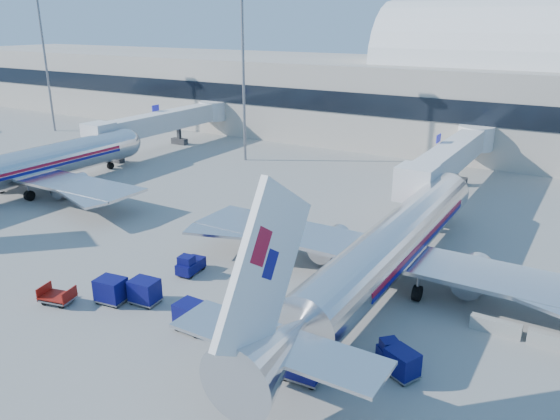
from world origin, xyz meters
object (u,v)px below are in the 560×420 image
Objects in this scene: barrier_near at (496,326)px; tug_lead at (239,316)px; mast_west at (243,47)px; cart_train_b at (145,291)px; cart_open_red at (58,298)px; barrier_mid at (555,342)px; airliner_mid at (19,168)px; jetbridge_mid at (168,121)px; tug_left at (190,265)px; jetbridge_near at (453,155)px; tug_right at (392,356)px; cart_train_c at (111,290)px; cart_solo_far at (402,363)px; mast_far_west at (43,41)px; cart_train_a at (192,316)px; airliner_main at (388,248)px; cart_solo_near at (304,362)px.

barrier_near is 1.19× the size of tug_lead.
cart_train_b is (17.02, -36.38, -13.88)m from mast_west.
cart_open_red is at bearing -156.24° from barrier_near.
airliner_mid is at bearing 177.31° from barrier_mid.
jetbridge_mid reaches higher than tug_left.
airliner_mid is at bearing -146.41° from jetbridge_near.
tug_right reaches higher than barrier_near.
cart_train_c is at bearing -157.09° from cart_train_b.
cart_solo_far is (19.55, 2.36, -0.11)m from cart_train_c.
mast_far_west is 8.97× the size of tug_lead.
cart_solo_far is at bearing -79.05° from jetbridge_near.
tug_lead reaches higher than cart_open_red.
cart_train_c is (-23.00, -9.48, 0.48)m from barrier_near.
jetbridge_near is at bearing 0.00° from jetbridge_mid.
cart_train_a is at bearing -149.83° from barrier_near.
airliner_main reaches higher than tug_lead.
mast_west is 7.53× the size of barrier_mid.
barrier_mid is at bearing -2.69° from airliner_mid.
tug_right is at bearing -4.68° from tug_lead.
airliner_mid reaches higher than cart_solo_near.
cart_solo_near reaches higher than tug_left.
barrier_near is at bearing 10.28° from cart_open_red.
airliner_mid is 27.86m from cart_open_red.
jetbridge_near is 12.86× the size of cart_solo_far.
tug_lead is (64.13, -35.44, -14.09)m from mast_far_west.
tug_right is at bearing -0.67° from cart_open_red.
cart_train_c is at bearing -141.37° from airliner_main.
cart_open_red is at bearing -37.19° from mast_far_west.
mast_far_west is 74.61m from tug_lead.
airliner_mid reaches higher than tug_left.
mast_far_west is 80.97m from cart_solo_near.
mast_far_west is at bearing 129.33° from cart_open_red.
cart_solo_far is at bearing -45.47° from mast_west.
barrier_near is 7.75m from tug_right.
mast_west is 45.46m from cart_train_a.
tug_lead is (36.13, -9.95, -2.23)m from airliner_mid.
mast_far_west is 69.05m from cart_train_b.
cart_solo_far is (4.55, -9.63, -2.11)m from airliner_main.
airliner_main is 26.43m from jetbridge_near.
cart_train_c reaches higher than tug_left.
cart_train_b is (57.02, -36.38, -13.88)m from mast_far_west.
barrier_mid is at bearing 13.16° from tug_lead.
jetbridge_mid reaches higher than barrier_near.
cart_train_c reaches higher than tug_right.
cart_solo_far is at bearing -1.56° from cart_train_b.
barrier_near is at bearing -2.87° from airliner_mid.
tug_right is 1.01m from cart_solo_far.
tug_lead is (24.13, -35.44, -14.09)m from mast_west.
jetbridge_mid is 11.94× the size of tug_right.
airliner_main is 17.42× the size of cart_solo_far.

